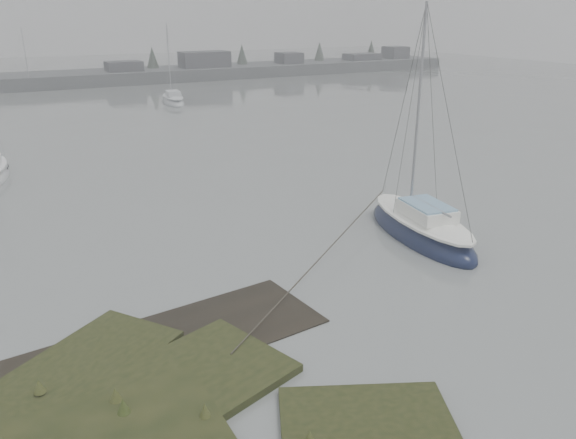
% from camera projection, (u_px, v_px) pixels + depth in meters
% --- Properties ---
extents(ground, '(160.00, 160.00, 0.00)m').
position_uv_depth(ground, '(82.00, 142.00, 36.25)').
color(ground, slate).
rests_on(ground, ground).
extents(far_shoreline, '(60.00, 8.00, 4.15)m').
position_uv_depth(far_shoreline, '(252.00, 69.00, 74.22)').
color(far_shoreline, '#4C4F51').
rests_on(far_shoreline, ground).
extents(sailboat_main, '(2.98, 6.56, 8.93)m').
position_uv_depth(sailboat_main, '(421.00, 229.00, 20.99)').
color(sailboat_main, '#111935').
rests_on(sailboat_main, ground).
extents(sailboat_far_b, '(2.38, 5.53, 7.56)m').
position_uv_depth(sailboat_far_b, '(173.00, 101.00, 51.56)').
color(sailboat_far_b, silver).
rests_on(sailboat_far_b, ground).
extents(sailboat_far_c, '(4.99, 1.88, 6.93)m').
position_uv_depth(sailboat_far_c, '(37.00, 88.00, 60.04)').
color(sailboat_far_c, silver).
rests_on(sailboat_far_c, ground).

